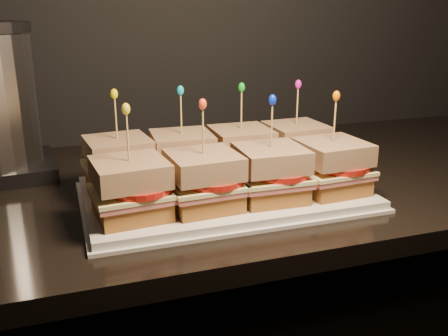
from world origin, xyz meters
name	(u,v)px	position (x,y,z in m)	size (l,w,h in m)	color
granite_slab	(259,181)	(0.26, 1.67, 0.91)	(2.52, 0.67, 0.03)	black
platter	(224,194)	(0.15, 1.56, 0.94)	(0.46, 0.29, 0.02)	white
platter_rim	(224,197)	(0.15, 1.56, 0.93)	(0.48, 0.30, 0.01)	white
sandwich_0_bread_bot	(120,179)	(-0.01, 1.63, 0.96)	(0.10, 0.10, 0.03)	brown
sandwich_0_ham	(119,169)	(-0.01, 1.63, 0.98)	(0.11, 0.11, 0.01)	#B15E5E
sandwich_0_cheese	(119,165)	(-0.01, 1.63, 0.98)	(0.11, 0.11, 0.01)	#F4ECA1
sandwich_0_tomato	(126,161)	(0.00, 1.62, 0.99)	(0.10, 0.10, 0.01)	#B51C13
sandwich_0_bread_top	(118,149)	(-0.01, 1.63, 1.01)	(0.10, 0.10, 0.03)	brown
sandwich_0_pick	(116,121)	(-0.01, 1.63, 1.06)	(0.00, 0.00, 0.09)	tan
sandwich_0_frill	(114,94)	(-0.01, 1.63, 1.11)	(0.01, 0.01, 0.02)	#F8DF02
sandwich_1_bread_bot	(183,172)	(0.10, 1.63, 0.96)	(0.10, 0.10, 0.03)	brown
sandwich_1_ham	(182,163)	(0.10, 1.63, 0.98)	(0.11, 0.11, 0.01)	#B15E5E
sandwich_1_cheese	(182,159)	(0.10, 1.63, 0.98)	(0.11, 0.11, 0.01)	#F4ECA1
sandwich_1_tomato	(190,155)	(0.11, 1.62, 0.99)	(0.10, 0.10, 0.01)	#B51C13
sandwich_1_bread_top	(182,143)	(0.10, 1.63, 1.01)	(0.10, 0.10, 0.03)	brown
sandwich_1_pick	(181,116)	(0.10, 1.63, 1.06)	(0.00, 0.00, 0.09)	tan
sandwich_1_frill	(180,90)	(0.10, 1.63, 1.11)	(0.01, 0.01, 0.02)	#0BA2B9
sandwich_2_bread_bot	(241,166)	(0.21, 1.63, 0.96)	(0.10, 0.10, 0.03)	brown
sandwich_2_ham	(241,157)	(0.21, 1.63, 0.98)	(0.11, 0.11, 0.01)	#B15E5E
sandwich_2_cheese	(241,154)	(0.21, 1.63, 0.98)	(0.11, 0.11, 0.01)	#F4ECA1
sandwich_2_tomato	(248,150)	(0.22, 1.62, 0.99)	(0.10, 0.10, 0.01)	#B51C13
sandwich_2_bread_top	(241,138)	(0.21, 1.63, 1.01)	(0.10, 0.10, 0.03)	brown
sandwich_2_pick	(241,112)	(0.21, 1.63, 1.06)	(0.00, 0.00, 0.09)	tan
sandwich_2_frill	(242,87)	(0.21, 1.63, 1.11)	(0.01, 0.01, 0.02)	#10AA1D
sandwich_3_bread_bot	(295,161)	(0.32, 1.63, 0.96)	(0.10, 0.10, 0.03)	brown
sandwich_3_ham	(295,152)	(0.32, 1.63, 0.98)	(0.11, 0.11, 0.01)	#B15E5E
sandwich_3_cheese	(295,148)	(0.32, 1.63, 0.98)	(0.11, 0.11, 0.01)	#F4ECA1
sandwich_3_tomato	(303,145)	(0.33, 1.62, 0.99)	(0.10, 0.10, 0.01)	#B51C13
sandwich_3_bread_top	(296,133)	(0.32, 1.63, 1.01)	(0.10, 0.10, 0.03)	brown
sandwich_3_pick	(297,109)	(0.32, 1.63, 1.06)	(0.00, 0.00, 0.09)	tan
sandwich_3_frill	(298,84)	(0.32, 1.63, 1.11)	(0.01, 0.01, 0.02)	#D516A5
sandwich_4_bread_bot	(132,207)	(-0.01, 1.50, 0.96)	(0.10, 0.10, 0.03)	brown
sandwich_4_ham	(131,196)	(-0.01, 1.50, 0.98)	(0.11, 0.11, 0.01)	#B15E5E
sandwich_4_cheese	(131,191)	(-0.01, 1.50, 0.98)	(0.11, 0.11, 0.01)	#F4ECA1
sandwich_4_tomato	(140,187)	(0.00, 1.49, 0.99)	(0.10, 0.10, 0.01)	#B51C13
sandwich_4_bread_top	(130,172)	(-0.01, 1.50, 1.01)	(0.10, 0.10, 0.03)	brown
sandwich_4_pick	(128,140)	(-0.01, 1.50, 1.06)	(0.00, 0.00, 0.09)	tan
sandwich_4_frill	(126,109)	(-0.01, 1.50, 1.11)	(0.01, 0.01, 0.02)	yellow
sandwich_5_bread_bot	(204,198)	(0.10, 1.50, 0.96)	(0.10, 0.10, 0.03)	brown
sandwich_5_ham	(204,187)	(0.10, 1.50, 0.98)	(0.11, 0.11, 0.01)	#B15E5E
sandwich_5_cheese	(204,183)	(0.10, 1.50, 0.98)	(0.11, 0.11, 0.01)	#F4ECA1
sandwich_5_tomato	(212,179)	(0.11, 1.49, 0.99)	(0.10, 0.10, 0.01)	#B51C13
sandwich_5_bread_top	(203,165)	(0.10, 1.50, 1.01)	(0.10, 0.10, 0.03)	brown
sandwich_5_pick	(203,134)	(0.10, 1.50, 1.06)	(0.00, 0.00, 0.09)	tan
sandwich_5_frill	(203,104)	(0.10, 1.50, 1.11)	(0.01, 0.01, 0.02)	#E94423
sandwich_6_bread_bot	(270,190)	(0.21, 1.50, 0.96)	(0.10, 0.10, 0.03)	brown
sandwich_6_ham	(270,180)	(0.21, 1.50, 0.98)	(0.11, 0.11, 0.01)	#B15E5E
sandwich_6_cheese	(270,176)	(0.21, 1.50, 0.98)	(0.11, 0.11, 0.01)	#F4ECA1
sandwich_6_tomato	(279,172)	(0.22, 1.49, 0.99)	(0.10, 0.10, 0.01)	#B51C13
sandwich_6_bread_top	(271,158)	(0.21, 1.50, 1.01)	(0.10, 0.10, 0.03)	brown
sandwich_6_pick	(272,129)	(0.21, 1.50, 1.06)	(0.00, 0.00, 0.09)	tan
sandwich_6_frill	(272,100)	(0.21, 1.50, 1.11)	(0.01, 0.01, 0.02)	#0A25DA
sandwich_7_bread_bot	(330,183)	(0.32, 1.50, 0.96)	(0.10, 0.10, 0.03)	brown
sandwich_7_ham	(331,173)	(0.32, 1.50, 0.98)	(0.11, 0.11, 0.01)	#B15E5E
sandwich_7_cheese	(331,169)	(0.32, 1.50, 0.98)	(0.11, 0.11, 0.01)	#F4ECA1
sandwich_7_tomato	(340,165)	(0.33, 1.49, 0.99)	(0.10, 0.10, 0.01)	#B51C13
sandwich_7_bread_top	(333,152)	(0.32, 1.50, 1.01)	(0.10, 0.10, 0.03)	brown
sandwich_7_pick	(334,124)	(0.32, 1.50, 1.06)	(0.00, 0.00, 0.09)	tan
sandwich_7_frill	(336,96)	(0.32, 1.50, 1.11)	(0.01, 0.01, 0.02)	orange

